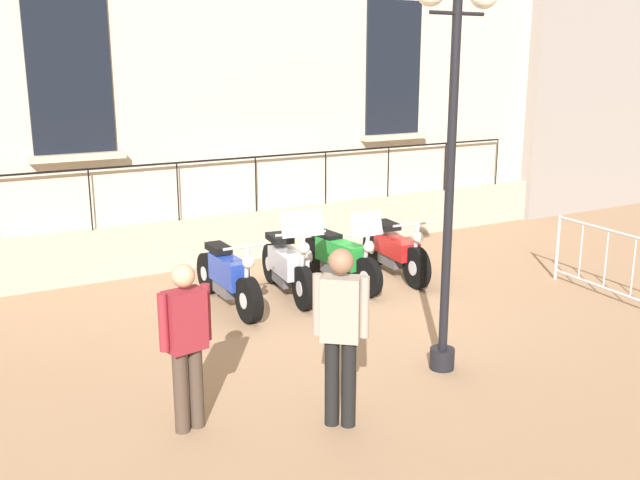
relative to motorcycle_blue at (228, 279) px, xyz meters
The scene contains 12 objects.
ground_plane 1.55m from the motorcycle_blue, 82.73° to the left, with size 60.00×60.00×0.00m, color #9E7A5B.
building_facade 4.41m from the motorcycle_blue, 149.94° to the left, with size 0.82×13.42×7.61m.
motorcycle_blue is the anchor object (origin of this frame).
motorcycle_silver 0.96m from the motorcycle_blue, 90.30° to the left, with size 2.00×0.76×1.41m.
motorcycle_green 1.91m from the motorcycle_blue, 92.47° to the left, with size 2.08×0.64×1.28m.
motorcycle_red 2.93m from the motorcycle_blue, 90.49° to the left, with size 2.03×0.75×1.00m.
lamppost 4.08m from the motorcycle_blue, 21.33° to the left, with size 0.29×0.99×4.21m.
crowd_barrier 5.60m from the motorcycle_blue, 61.62° to the left, with size 2.53×0.30×1.05m.
bollard 1.79m from the motorcycle_blue, 32.44° to the left, with size 0.16×0.16×0.82m.
pedestrian_standing 3.79m from the motorcycle_blue, ahead, with size 0.40×0.42×1.75m.
pedestrian_walking 3.54m from the motorcycle_blue, 29.36° to the right, with size 0.27×0.52×1.63m.
distant_building 12.70m from the motorcycle_blue, 107.04° to the left, with size 3.17×7.31×8.12m.
Camera 1 is at (8.87, -5.29, 3.41)m, focal length 40.51 mm.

